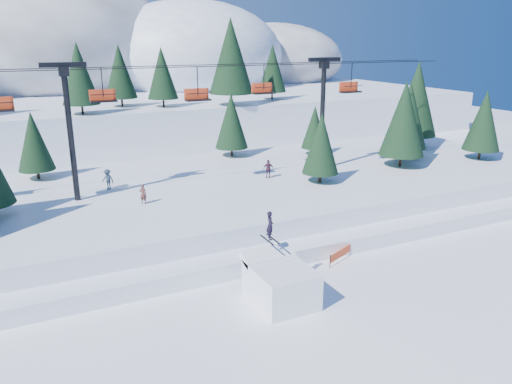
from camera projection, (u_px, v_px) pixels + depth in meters
name	position (u px, v px, depth m)	size (l,w,h in m)	color
ground	(296.00, 313.00, 27.28)	(160.00, 160.00, 0.00)	white
mid_shelf	(190.00, 200.00, 42.43)	(70.00, 22.00, 2.50)	white
berm	(237.00, 250.00, 34.02)	(70.00, 6.00, 1.10)	white
mountain_ridge	(58.00, 68.00, 85.58)	(119.00, 60.81, 26.46)	white
jump_kicker	(280.00, 282.00, 28.24)	(3.13, 4.36, 4.93)	white
chairlift	(194.00, 104.00, 40.37)	(46.10, 3.21, 10.28)	black
conifer_stand	(202.00, 130.00, 41.45)	(63.87, 17.53, 9.62)	black
distant_skiers	(160.00, 178.00, 41.13)	(31.62, 8.40, 1.78)	#243144
banner_near	(341.00, 253.00, 33.56)	(2.61, 1.21, 0.90)	black
banner_far	(350.00, 237.00, 36.27)	(2.63, 1.18, 0.90)	black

